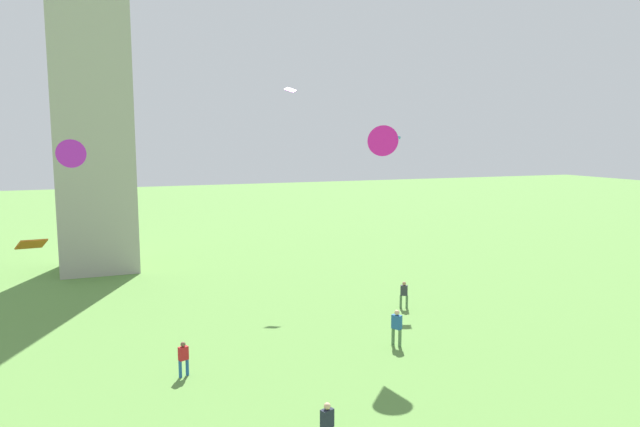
{
  "coord_description": "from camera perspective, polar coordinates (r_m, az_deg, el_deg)",
  "views": [
    {
      "loc": [
        -6.38,
        -8.72,
        10.26
      ],
      "look_at": [
        2.48,
        14.06,
        7.07
      ],
      "focal_mm": 32.29,
      "sensor_mm": 36.0,
      "label": 1
    }
  ],
  "objects": [
    {
      "name": "person_1",
      "position": [
        29.32,
        7.61,
        -10.96
      ],
      "size": [
        0.46,
        0.55,
        1.85
      ],
      "rotation": [
        0.0,
        0.0,
        5.17
      ],
      "color": "#51754C",
      "rests_on": "ground_plane"
    },
    {
      "name": "person_2",
      "position": [
        20.22,
        0.71,
        -20.06
      ],
      "size": [
        0.49,
        0.37,
        1.64
      ],
      "rotation": [
        0.0,
        0.0,
        3.48
      ],
      "color": "#51754C",
      "rests_on": "ground_plane"
    },
    {
      "name": "person_3",
      "position": [
        26.32,
        -13.38,
        -13.65
      ],
      "size": [
        0.46,
        0.37,
        1.56
      ],
      "rotation": [
        0.0,
        0.0,
        0.39
      ],
      "color": "#235693",
      "rests_on": "ground_plane"
    },
    {
      "name": "person_5",
      "position": [
        35.66,
        8.32,
        -7.82
      ],
      "size": [
        0.5,
        0.43,
        1.65
      ],
      "rotation": [
        0.0,
        0.0,
        2.6
      ],
      "color": "#51754C",
      "rests_on": "ground_plane"
    },
    {
      "name": "kite_flying_0",
      "position": [
        30.56,
        5.93,
        7.56
      ],
      "size": [
        2.28,
        2.84,
        1.96
      ],
      "rotation": [
        0.0,
        0.0,
        2.83
      ],
      "color": "#E818AE"
    },
    {
      "name": "kite_flying_1",
      "position": [
        21.64,
        -23.32,
        5.8
      ],
      "size": [
        1.04,
        1.53,
        1.17
      ],
      "rotation": [
        0.0,
        0.0,
        3.09
      ],
      "color": "#B01FCB"
    },
    {
      "name": "kite_flying_2",
      "position": [
        39.23,
        7.33,
        7.58
      ],
      "size": [
        1.07,
        0.99,
        0.38
      ],
      "rotation": [
        0.0,
        0.0,
        5.77
      ],
      "color": "#3982E7"
    },
    {
      "name": "kite_flying_3",
      "position": [
        41.74,
        -2.96,
        12.13
      ],
      "size": [
        0.92,
        0.84,
        0.46
      ],
      "rotation": [
        0.0,
        0.0,
        2.39
      ],
      "color": "purple"
    },
    {
      "name": "kite_flying_4",
      "position": [
        36.78,
        -26.69,
        -2.73
      ],
      "size": [
        1.79,
        1.49,
        0.72
      ],
      "rotation": [
        0.0,
        0.0,
        3.6
      ],
      "color": "#BD6018"
    }
  ]
}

